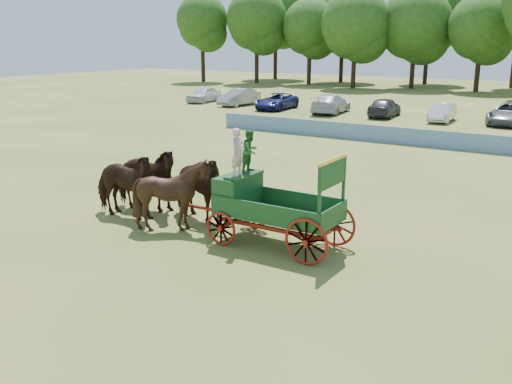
% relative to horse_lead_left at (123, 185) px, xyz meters
% --- Properties ---
extents(ground, '(160.00, 160.00, 0.00)m').
position_rel_horse_lead_left_xyz_m(ground, '(4.20, 1.94, -1.23)').
color(ground, olive).
rests_on(ground, ground).
extents(horse_lead_left, '(3.02, 1.58, 2.46)m').
position_rel_horse_lead_left_xyz_m(horse_lead_left, '(0.00, 0.00, 0.00)').
color(horse_lead_left, '#311C0D').
rests_on(horse_lead_left, ground).
extents(horse_lead_right, '(3.09, 1.78, 2.46)m').
position_rel_horse_lead_left_xyz_m(horse_lead_right, '(0.00, 1.10, 0.00)').
color(horse_lead_right, '#311C0D').
rests_on(horse_lead_right, ground).
extents(horse_wheel_left, '(2.49, 2.28, 2.47)m').
position_rel_horse_lead_left_xyz_m(horse_wheel_left, '(2.40, 0.00, 0.00)').
color(horse_wheel_left, '#311C0D').
rests_on(horse_wheel_left, ground).
extents(horse_wheel_right, '(3.13, 1.90, 2.46)m').
position_rel_horse_lead_left_xyz_m(horse_wheel_right, '(2.40, 1.10, 0.00)').
color(horse_wheel_right, '#311C0D').
rests_on(horse_wheel_right, ground).
extents(farm_dray, '(6.00, 2.00, 3.65)m').
position_rel_horse_lead_left_xyz_m(farm_dray, '(5.39, 0.56, 0.31)').
color(farm_dray, '#A51D10').
rests_on(farm_dray, ground).
extents(sponsor_banner, '(26.00, 0.08, 1.05)m').
position_rel_horse_lead_left_xyz_m(sponsor_banner, '(3.20, 19.94, -0.71)').
color(sponsor_banner, '#1B5A95').
rests_on(sponsor_banner, ground).
extents(parked_cars, '(46.80, 7.05, 1.65)m').
position_rel_horse_lead_left_xyz_m(parked_cars, '(-0.18, 32.07, -0.45)').
color(parked_cars, silver).
rests_on(parked_cars, ground).
extents(treeline, '(91.38, 22.70, 15.62)m').
position_rel_horse_lead_left_xyz_m(treeline, '(-2.36, 61.61, 8.04)').
color(treeline, '#382314').
rests_on(treeline, ground).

